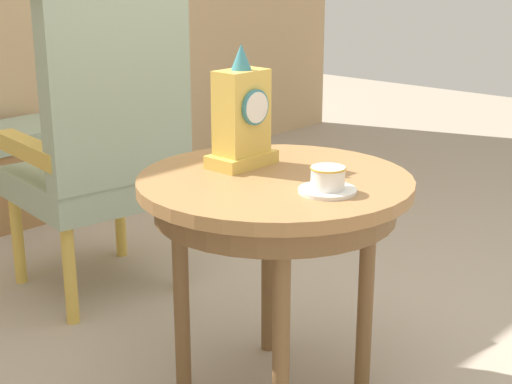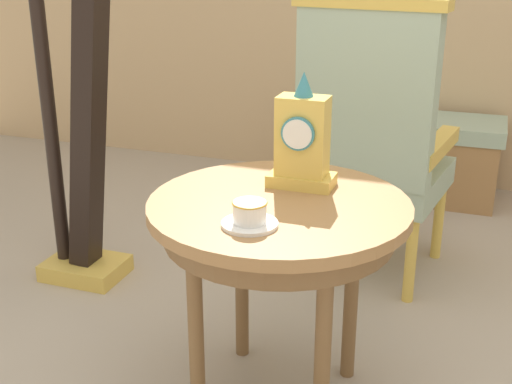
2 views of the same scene
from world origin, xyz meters
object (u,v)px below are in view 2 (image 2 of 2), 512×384
(harp, at_px, (77,100))
(teacup_left, at_px, (250,215))
(mantel_clock, at_px, (302,142))
(side_table, at_px, (279,226))
(window_bench, at_px, (404,155))
(armchair, at_px, (372,140))

(harp, bearing_deg, teacup_left, -35.65)
(mantel_clock, bearing_deg, side_table, -99.32)
(teacup_left, distance_m, window_bench, 2.17)
(armchair, distance_m, harp, 1.15)
(armchair, xyz_separation_m, harp, (-1.07, -0.39, 0.16))
(armchair, bearing_deg, mantel_clock, -96.03)
(window_bench, bearing_deg, teacup_left, -93.41)
(window_bench, bearing_deg, harp, -126.73)
(mantel_clock, bearing_deg, teacup_left, -97.17)
(armchair, relative_size, harp, 0.61)
(side_table, height_order, armchair, armchair)
(harp, bearing_deg, armchair, 19.96)
(teacup_left, bearing_deg, harp, 144.35)
(side_table, relative_size, mantel_clock, 2.18)
(mantel_clock, distance_m, harp, 1.05)
(mantel_clock, bearing_deg, armchair, 83.97)
(teacup_left, bearing_deg, window_bench, 86.59)
(side_table, distance_m, teacup_left, 0.22)
(side_table, distance_m, harp, 1.10)
(teacup_left, height_order, harp, harp)
(mantel_clock, distance_m, armchair, 0.77)
(teacup_left, bearing_deg, armchair, 83.62)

